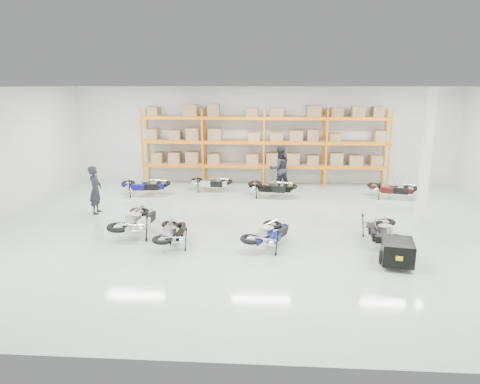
# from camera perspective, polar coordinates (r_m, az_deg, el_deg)

# --- Properties ---
(room) EXTENTS (18.00, 18.00, 18.00)m
(room) POSITION_cam_1_polar(r_m,az_deg,el_deg) (13.47, 2.93, 4.18)
(room) COLOR #B4C9B8
(room) RESTS_ON ground
(pallet_rack) EXTENTS (11.28, 0.98, 3.62)m
(pallet_rack) POSITION_cam_1_polar(r_m,az_deg,el_deg) (19.85, 3.22, 7.41)
(pallet_rack) COLOR orange
(pallet_rack) RESTS_ON ground
(structural_column) EXTENTS (0.25, 0.25, 4.50)m
(structural_column) POSITION_cam_1_polar(r_m,az_deg,el_deg) (14.83, 23.53, 3.95)
(structural_column) COLOR white
(structural_column) RESTS_ON ground
(moto_blue_centre) EXTENTS (1.52, 1.93, 1.12)m
(moto_blue_centre) POSITION_cam_1_polar(r_m,az_deg,el_deg) (12.32, 3.86, -5.06)
(moto_blue_centre) COLOR #070E4D
(moto_blue_centre) RESTS_ON ground
(moto_silver_left) EXTENTS (1.17, 2.04, 1.26)m
(moto_silver_left) POSITION_cam_1_polar(r_m,az_deg,el_deg) (13.68, -13.64, -3.18)
(moto_silver_left) COLOR #B3B4BA
(moto_silver_left) RESTS_ON ground
(moto_black_far_left) EXTENTS (0.86, 1.63, 1.03)m
(moto_black_far_left) POSITION_cam_1_polar(r_m,az_deg,el_deg) (12.62, -8.95, -4.94)
(moto_black_far_left) COLOR black
(moto_black_far_left) RESTS_ON ground
(moto_touring_right) EXTENTS (1.07, 1.83, 1.13)m
(moto_touring_right) POSITION_cam_1_polar(r_m,az_deg,el_deg) (13.22, 18.39, -4.40)
(moto_touring_right) COLOR black
(moto_touring_right) RESTS_ON ground
(trailer) EXTENTS (0.93, 1.67, 0.68)m
(trailer) POSITION_cam_1_polar(r_m,az_deg,el_deg) (11.82, 20.24, -7.46)
(trailer) COLOR black
(trailer) RESTS_ON ground
(moto_back_a) EXTENTS (1.86, 0.99, 1.18)m
(moto_back_a) POSITION_cam_1_polar(r_m,az_deg,el_deg) (18.51, -12.63, 1.25)
(moto_back_a) COLOR navy
(moto_back_a) RESTS_ON ground
(moto_back_b) EXTENTS (1.71, 0.99, 1.05)m
(moto_back_b) POSITION_cam_1_polar(r_m,az_deg,el_deg) (18.85, -3.96, 1.61)
(moto_back_b) COLOR silver
(moto_back_b) RESTS_ON ground
(moto_back_c) EXTENTS (1.98, 1.30, 1.18)m
(moto_back_c) POSITION_cam_1_polar(r_m,az_deg,el_deg) (17.83, 4.17, 1.07)
(moto_back_c) COLOR black
(moto_back_c) RESTS_ON ground
(moto_back_d) EXTENTS (1.89, 1.30, 1.12)m
(moto_back_d) POSITION_cam_1_polar(r_m,az_deg,el_deg) (18.67, 19.63, 0.78)
(moto_back_d) COLOR #40110C
(moto_back_d) RESTS_ON ground
(person_left) EXTENTS (0.46, 0.66, 1.75)m
(person_left) POSITION_cam_1_polar(r_m,az_deg,el_deg) (16.32, -18.72, 0.27)
(person_left) COLOR black
(person_left) RESTS_ON ground
(person_back) EXTENTS (1.18, 1.06, 1.98)m
(person_back) POSITION_cam_1_polar(r_m,az_deg,el_deg) (18.86, 5.28, 3.12)
(person_back) COLOR black
(person_back) RESTS_ON ground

